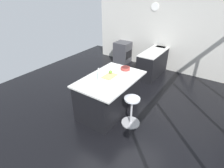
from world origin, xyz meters
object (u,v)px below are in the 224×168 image
at_px(stool_by_window, 131,112).
at_px(oven_range, 123,52).
at_px(apple_green, 111,72).
at_px(cutting_board, 110,76).
at_px(kitchen_island, 109,94).
at_px(water_bottle, 99,76).
at_px(fruit_bowl, 125,68).

bearing_deg(stool_by_window, oven_range, -145.65).
bearing_deg(apple_green, stool_by_window, 67.09).
xyz_separation_m(stool_by_window, cutting_board, (-0.22, -0.77, 0.62)).
distance_m(oven_range, cutting_board, 3.40).
bearing_deg(kitchen_island, oven_range, -154.53).
height_order(water_bottle, fruit_bowl, water_bottle).
height_order(kitchen_island, stool_by_window, kitchen_island).
relative_size(stool_by_window, cutting_board, 2.01).
distance_m(kitchen_island, fruit_bowl, 0.82).
bearing_deg(apple_green, oven_range, -154.35).
bearing_deg(water_bottle, stool_by_window, 95.56).
xyz_separation_m(oven_range, kitchen_island, (3.10, 1.47, 0.05)).
height_order(apple_green, water_bottle, water_bottle).
relative_size(kitchen_island, apple_green, 21.70).
height_order(stool_by_window, cutting_board, cutting_board).
xyz_separation_m(kitchen_island, cutting_board, (-0.07, -0.02, 0.48)).
height_order(oven_range, cutting_board, cutting_board).
bearing_deg(cutting_board, water_bottle, -17.15).
distance_m(kitchen_island, apple_green, 0.58).
bearing_deg(kitchen_island, fruit_bowl, 171.80).
relative_size(cutting_board, apple_green, 4.56).
xyz_separation_m(oven_range, cutting_board, (3.03, 1.45, 0.53)).
bearing_deg(kitchen_island, water_bottle, -26.61).
distance_m(apple_green, fruit_bowl, 0.47).
xyz_separation_m(kitchen_island, stool_by_window, (0.15, 0.74, -0.14)).
relative_size(kitchen_island, water_bottle, 5.49).
bearing_deg(stool_by_window, kitchen_island, -101.39).
height_order(oven_range, water_bottle, water_bottle).
relative_size(oven_range, apple_green, 10.95).
xyz_separation_m(stool_by_window, fruit_bowl, (-0.78, -0.65, 0.65)).
xyz_separation_m(kitchen_island, apple_green, (-0.20, -0.08, 0.53)).
bearing_deg(oven_range, water_bottle, 22.18).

